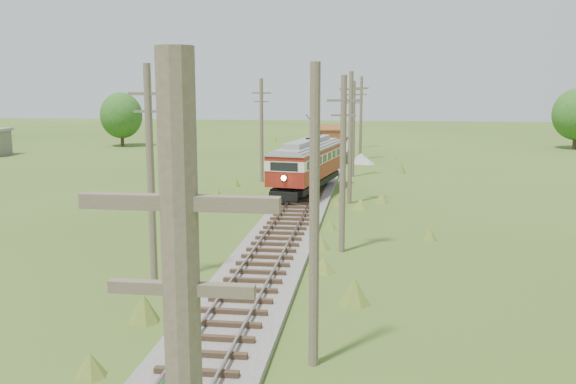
# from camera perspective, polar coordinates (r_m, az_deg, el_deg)

# --- Properties ---
(railbed_main) EXTENTS (3.60, 96.00, 0.57)m
(railbed_main) POSITION_cam_1_polar(r_m,az_deg,el_deg) (47.68, 1.76, -0.03)
(railbed_main) COLOR #605B54
(railbed_main) RESTS_ON ground
(streetcar) EXTENTS (4.70, 12.02, 5.43)m
(streetcar) POSITION_cam_1_polar(r_m,az_deg,el_deg) (47.29, 1.77, 2.78)
(streetcar) COLOR black
(streetcar) RESTS_ON ground
(gondola) EXTENTS (3.97, 9.31, 3.00)m
(gondola) POSITION_cam_1_polar(r_m,az_deg,el_deg) (69.64, 3.64, 4.68)
(gondola) COLOR black
(gondola) RESTS_ON ground
(gravel_pile) EXTENTS (2.83, 3.00, 1.03)m
(gravel_pile) POSITION_cam_1_polar(r_m,az_deg,el_deg) (66.79, 6.59, 2.95)
(gravel_pile) COLOR gray
(gravel_pile) RESTS_ON ground
(utility_pole_r_1) EXTENTS (0.30, 0.30, 8.80)m
(utility_pole_r_1) POSITION_cam_1_polar(r_m,az_deg,el_deg) (18.24, 2.35, -2.43)
(utility_pole_r_1) COLOR brown
(utility_pole_r_1) RESTS_ON ground
(utility_pole_r_2) EXTENTS (1.60, 0.30, 8.60)m
(utility_pole_r_2) POSITION_cam_1_polar(r_m,az_deg,el_deg) (31.03, 4.90, 2.61)
(utility_pole_r_2) COLOR brown
(utility_pole_r_2) RESTS_ON ground
(utility_pole_r_3) EXTENTS (1.60, 0.30, 9.00)m
(utility_pole_r_3) POSITION_cam_1_polar(r_m,az_deg,el_deg) (43.94, 5.57, 4.94)
(utility_pole_r_3) COLOR brown
(utility_pole_r_3) RESTS_ON ground
(utility_pole_r_4) EXTENTS (1.60, 0.30, 8.40)m
(utility_pole_r_4) POSITION_cam_1_polar(r_m,az_deg,el_deg) (56.92, 5.83, 5.70)
(utility_pole_r_4) COLOR brown
(utility_pole_r_4) RESTS_ON ground
(utility_pole_r_5) EXTENTS (1.60, 0.30, 8.90)m
(utility_pole_r_5) POSITION_cam_1_polar(r_m,az_deg,el_deg) (69.87, 6.49, 6.62)
(utility_pole_r_5) COLOR brown
(utility_pole_r_5) RESTS_ON ground
(utility_pole_r_6) EXTENTS (1.60, 0.30, 8.70)m
(utility_pole_r_6) POSITION_cam_1_polar(r_m,az_deg,el_deg) (82.86, 6.53, 7.02)
(utility_pole_r_6) COLOR brown
(utility_pole_r_6) RESTS_ON ground
(utility_pole_l_a) EXTENTS (1.60, 0.30, 9.00)m
(utility_pole_l_a) POSITION_cam_1_polar(r_m,az_deg,el_deg) (26.56, -12.12, 1.68)
(utility_pole_l_a) COLOR brown
(utility_pole_l_a) RESTS_ON ground
(utility_pole_l_b) EXTENTS (1.60, 0.30, 8.60)m
(utility_pole_l_b) POSITION_cam_1_polar(r_m,az_deg,el_deg) (53.69, -2.37, 5.61)
(utility_pole_l_b) COLOR brown
(utility_pole_l_b) RESTS_ON ground
(tree_mid_a) EXTENTS (5.46, 5.46, 7.03)m
(tree_mid_a) POSITION_cam_1_polar(r_m,az_deg,el_deg) (87.23, -14.60, 6.60)
(tree_mid_a) COLOR #38281C
(tree_mid_a) RESTS_ON ground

